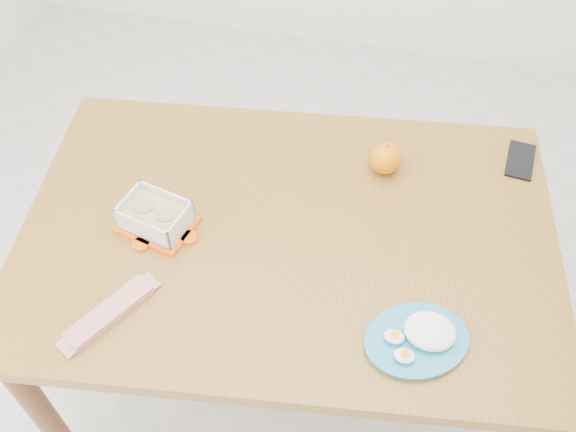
% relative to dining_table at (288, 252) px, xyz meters
% --- Properties ---
extents(ground, '(3.50, 3.50, 0.00)m').
position_rel_dining_table_xyz_m(ground, '(-0.03, 0.10, -0.66)').
color(ground, '#B7B7B2').
rests_on(ground, ground).
extents(dining_table, '(1.41, 1.03, 0.75)m').
position_rel_dining_table_xyz_m(dining_table, '(0.00, 0.00, 0.00)').
color(dining_table, olive).
rests_on(dining_table, ground).
extents(food_container, '(0.21, 0.17, 0.08)m').
position_rel_dining_table_xyz_m(food_container, '(-0.32, -0.05, 0.12)').
color(food_container, '#F65907').
rests_on(food_container, dining_table).
extents(orange_fruit, '(0.09, 0.09, 0.09)m').
position_rel_dining_table_xyz_m(orange_fruit, '(0.21, 0.26, 0.13)').
color(orange_fruit, orange).
rests_on(orange_fruit, dining_table).
extents(rice_plate, '(0.31, 0.31, 0.06)m').
position_rel_dining_table_xyz_m(rice_plate, '(0.34, -0.23, 0.11)').
color(rice_plate, teal).
rests_on(rice_plate, dining_table).
extents(candy_bar, '(0.15, 0.21, 0.02)m').
position_rel_dining_table_xyz_m(candy_bar, '(-0.34, -0.32, 0.10)').
color(candy_bar, '#B41409').
rests_on(candy_bar, dining_table).
extents(smartphone, '(0.09, 0.15, 0.01)m').
position_rel_dining_table_xyz_m(smartphone, '(0.56, 0.37, 0.09)').
color(smartphone, black).
rests_on(smartphone, dining_table).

